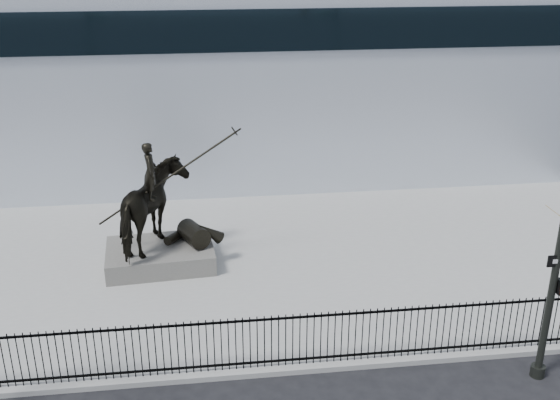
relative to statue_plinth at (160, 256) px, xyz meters
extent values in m
cube|color=#9C9C99|center=(2.70, -0.26, -0.40)|extent=(30.00, 12.00, 0.15)
cube|color=silver|center=(2.70, 12.74, 4.02)|extent=(44.00, 14.00, 9.00)
cube|color=black|center=(2.70, -6.01, -0.18)|extent=(22.00, 0.05, 0.05)
cube|color=black|center=(2.70, -6.01, 1.07)|extent=(22.00, 0.05, 0.05)
cube|color=black|center=(2.70, -6.01, 0.42)|extent=(22.00, 0.03, 1.50)
cube|color=#5E5C56|center=(0.00, 0.00, 0.00)|extent=(3.66, 2.66, 0.65)
imported|color=black|center=(0.00, 0.00, 1.72)|extent=(2.57, 2.93, 2.78)
imported|color=black|center=(-0.11, -0.01, 2.99)|extent=(0.50, 0.72, 1.88)
cylinder|color=black|center=(0.38, 0.03, 2.70)|extent=(4.47, 0.41, 2.83)
cylinder|color=black|center=(9.70, -7.06, -0.33)|extent=(0.36, 0.36, 0.30)
cylinder|color=black|center=(9.70, -7.06, 3.02)|extent=(0.18, 0.18, 7.00)
camera|label=1|loc=(1.49, -19.84, 9.90)|focal=42.00mm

